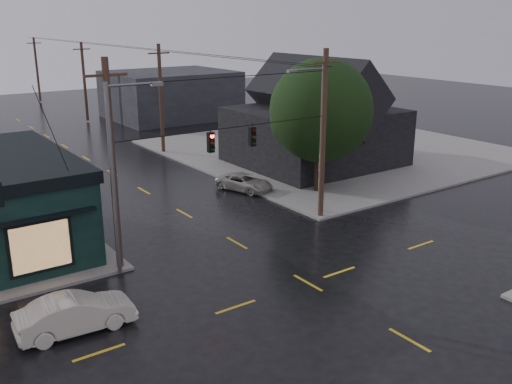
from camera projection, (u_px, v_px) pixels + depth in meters
ground_plane at (308, 283)px, 26.44m from camera, size 160.00×160.00×0.00m
sidewalk_ne at (333, 149)px, 53.07m from camera, size 28.00×28.00×0.15m
ne_building at (315, 111)px, 46.68m from camera, size 12.60×11.60×8.75m
corner_tree at (321, 111)px, 38.57m from camera, size 7.08×7.08×9.16m
utility_pole_nw at (121, 269)px, 27.94m from camera, size 2.00×0.32×10.15m
utility_pole_ne at (320, 217)px, 35.10m from camera, size 2.00×0.32×10.15m
utility_pole_far_a at (164, 153)px, 51.90m from camera, size 2.00×0.32×9.65m
utility_pole_far_b at (88, 122)px, 67.53m from camera, size 2.00×0.32×9.15m
utility_pole_far_c at (41, 102)px, 83.15m from camera, size 2.00×0.32×9.15m
span_signal_assembly at (232, 139)px, 29.91m from camera, size 13.00×0.48×1.23m
streetlight_nw at (120, 275)px, 27.23m from camera, size 5.40×0.30×9.15m
streetlight_ne at (319, 213)px, 35.93m from camera, size 5.40×0.30×9.15m
bg_building_east at (170, 95)px, 69.60m from camera, size 14.00×12.00×5.60m
sedan_cream at (76, 314)px, 22.19m from camera, size 4.63×1.87×1.50m
suv_silver at (244, 182)px, 40.46m from camera, size 3.23×4.66×1.18m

